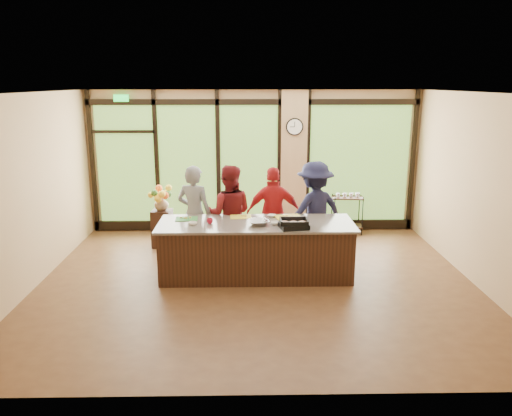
{
  "coord_description": "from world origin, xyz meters",
  "views": [
    {
      "loc": [
        -0.15,
        -7.53,
        3.16
      ],
      "look_at": [
        0.0,
        0.4,
        1.14
      ],
      "focal_mm": 35.0,
      "sensor_mm": 36.0,
      "label": 1
    }
  ],
  "objects_px": {
    "cook_right": "(315,211)",
    "roasting_pan": "(294,226)",
    "flower_stand": "(162,228)",
    "island_base": "(256,250)",
    "cook_left": "(195,214)",
    "bar_cart": "(347,209)"
  },
  "relations": [
    {
      "from": "cook_right",
      "to": "roasting_pan",
      "type": "bearing_deg",
      "value": 43.13
    },
    {
      "from": "flower_stand",
      "to": "cook_left",
      "type": "bearing_deg",
      "value": -44.49
    },
    {
      "from": "roasting_pan",
      "to": "bar_cart",
      "type": "relative_size",
      "value": 0.49
    },
    {
      "from": "cook_right",
      "to": "flower_stand",
      "type": "distance_m",
      "value": 3.02
    },
    {
      "from": "island_base",
      "to": "cook_left",
      "type": "xyz_separation_m",
      "value": [
        -1.07,
        0.69,
        0.44
      ]
    },
    {
      "from": "island_base",
      "to": "cook_right",
      "type": "xyz_separation_m",
      "value": [
        1.07,
        0.84,
        0.46
      ]
    },
    {
      "from": "roasting_pan",
      "to": "flower_stand",
      "type": "relative_size",
      "value": 0.59
    },
    {
      "from": "cook_right",
      "to": "roasting_pan",
      "type": "distance_m",
      "value": 1.27
    },
    {
      "from": "cook_left",
      "to": "bar_cart",
      "type": "height_order",
      "value": "cook_left"
    },
    {
      "from": "roasting_pan",
      "to": "flower_stand",
      "type": "xyz_separation_m",
      "value": [
        -2.39,
        1.89,
        -0.59
      ]
    },
    {
      "from": "island_base",
      "to": "flower_stand",
      "type": "xyz_separation_m",
      "value": [
        -1.81,
        1.57,
        -0.07
      ]
    },
    {
      "from": "island_base",
      "to": "cook_left",
      "type": "distance_m",
      "value": 1.35
    },
    {
      "from": "bar_cart",
      "to": "cook_right",
      "type": "bearing_deg",
      "value": -115.28
    },
    {
      "from": "island_base",
      "to": "flower_stand",
      "type": "bearing_deg",
      "value": 139.02
    },
    {
      "from": "cook_right",
      "to": "roasting_pan",
      "type": "relative_size",
      "value": 4.14
    },
    {
      "from": "island_base",
      "to": "bar_cart",
      "type": "height_order",
      "value": "bar_cart"
    },
    {
      "from": "cook_right",
      "to": "island_base",
      "type": "bearing_deg",
      "value": 13.81
    },
    {
      "from": "cook_left",
      "to": "flower_stand",
      "type": "relative_size",
      "value": 2.39
    },
    {
      "from": "island_base",
      "to": "bar_cart",
      "type": "xyz_separation_m",
      "value": [
        1.98,
        2.37,
        0.09
      ]
    },
    {
      "from": "cook_left",
      "to": "flower_stand",
      "type": "xyz_separation_m",
      "value": [
        -0.73,
        0.88,
        -0.51
      ]
    },
    {
      "from": "island_base",
      "to": "roasting_pan",
      "type": "relative_size",
      "value": 7.16
    },
    {
      "from": "roasting_pan",
      "to": "flower_stand",
      "type": "bearing_deg",
      "value": 129.87
    }
  ]
}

